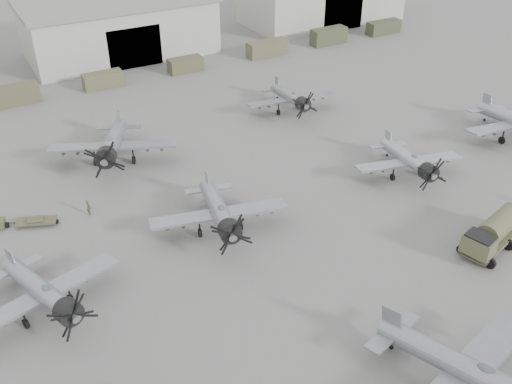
# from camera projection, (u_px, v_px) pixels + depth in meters

# --- Properties ---
(ground) EXTENTS (220.00, 220.00, 0.00)m
(ground) POSITION_uv_depth(u_px,v_px,m) (368.00, 284.00, 45.38)
(ground) COLOR #545452
(ground) RESTS_ON ground
(hangar_center) EXTENTS (29.00, 14.80, 8.70)m
(hangar_center) POSITION_uv_depth(u_px,v_px,m) (119.00, 27.00, 88.45)
(hangar_center) COLOR #9A9B91
(hangar_center) RESTS_ON ground
(support_truck_2) EXTENTS (5.96, 2.20, 2.48)m
(support_truck_2) POSITION_uv_depth(u_px,v_px,m) (15.00, 95.00, 73.94)
(support_truck_2) COLOR #45442D
(support_truck_2) RESTS_ON ground
(support_truck_3) EXTENTS (5.44, 2.20, 2.08)m
(support_truck_3) POSITION_uv_depth(u_px,v_px,m) (103.00, 80.00, 78.78)
(support_truck_3) COLOR #4B4A31
(support_truck_3) RESTS_ON ground
(support_truck_4) EXTENTS (5.03, 2.20, 2.03)m
(support_truck_4) POSITION_uv_depth(u_px,v_px,m) (185.00, 65.00, 83.84)
(support_truck_4) COLOR #44432C
(support_truck_4) RESTS_ON ground
(support_truck_5) EXTENTS (6.53, 2.20, 2.38)m
(support_truck_5) POSITION_uv_depth(u_px,v_px,m) (267.00, 48.00, 89.44)
(support_truck_5) COLOR #4C4B31
(support_truck_5) RESTS_ON ground
(support_truck_6) EXTENTS (6.13, 2.20, 2.64)m
(support_truck_6) POSITION_uv_depth(u_px,v_px,m) (329.00, 36.00, 94.18)
(support_truck_6) COLOR #373D28
(support_truck_6) RESTS_ON ground
(support_truck_7) EXTENTS (6.15, 2.20, 2.18)m
(support_truck_7) POSITION_uv_depth(u_px,v_px,m) (384.00, 27.00, 99.09)
(support_truck_7) COLOR #373C27
(support_truck_7) RESTS_ON ground
(aircraft_near_1) EXTENTS (13.51, 12.16, 5.38)m
(aircraft_near_1) POSITION_uv_depth(u_px,v_px,m) (473.00, 373.00, 34.98)
(aircraft_near_1) COLOR gray
(aircraft_near_1) RESTS_ON ground
(aircraft_mid_0) EXTENTS (12.00, 10.80, 4.79)m
(aircraft_mid_0) POSITION_uv_depth(u_px,v_px,m) (45.00, 293.00, 41.32)
(aircraft_mid_0) COLOR gray
(aircraft_mid_0) RESTS_ON ground
(aircraft_mid_1) EXTENTS (12.41, 11.17, 4.93)m
(aircraft_mid_1) POSITION_uv_depth(u_px,v_px,m) (220.00, 213.00, 49.77)
(aircraft_mid_1) COLOR gray
(aircraft_mid_1) RESTS_ON ground
(aircraft_mid_2) EXTENTS (11.40, 10.26, 4.54)m
(aircraft_mid_2) POSITION_uv_depth(u_px,v_px,m) (411.00, 161.00, 57.82)
(aircraft_mid_2) COLOR #97999F
(aircraft_mid_2) RESTS_ON ground
(aircraft_far_0) EXTENTS (13.17, 11.94, 5.39)m
(aircraft_far_0) POSITION_uv_depth(u_px,v_px,m) (112.00, 145.00, 59.92)
(aircraft_far_0) COLOR gray
(aircraft_far_0) RESTS_ON ground
(aircraft_far_1) EXTENTS (11.43, 10.29, 4.54)m
(aircraft_far_1) POSITION_uv_depth(u_px,v_px,m) (292.00, 98.00, 71.09)
(aircraft_far_1) COLOR gray
(aircraft_far_1) RESTS_ON ground
(fuel_tanker) EXTENTS (7.90, 4.85, 2.90)m
(fuel_tanker) POSITION_uv_depth(u_px,v_px,m) (494.00, 232.00, 48.44)
(fuel_tanker) COLOR #474B31
(fuel_tanker) RESTS_ON ground
(tug_trailer) EXTENTS (6.20, 3.32, 1.25)m
(tug_trailer) POSITION_uv_depth(u_px,v_px,m) (11.00, 223.00, 51.56)
(tug_trailer) COLOR #3F402A
(tug_trailer) RESTS_ON ground
(ground_crew) EXTENTS (0.53, 0.67, 1.60)m
(ground_crew) POSITION_uv_depth(u_px,v_px,m) (89.00, 207.00, 53.04)
(ground_crew) COLOR #41472E
(ground_crew) RESTS_ON ground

